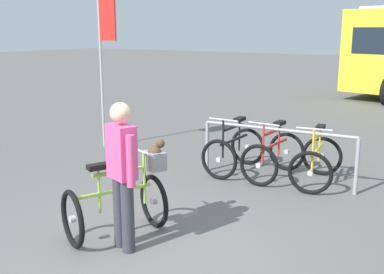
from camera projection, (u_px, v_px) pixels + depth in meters
ground_plane at (146, 255)px, 5.09m from camera, size 80.00×80.00×0.00m
bike_rack_rail at (277, 143)px, 7.38m from camera, size 2.51×0.20×0.88m
racked_bike_black at (234, 151)px, 7.98m from camera, size 0.67×1.10×0.97m
racked_bike_red at (273, 156)px, 7.64m from camera, size 0.71×1.14×0.97m
racked_bike_yellow at (317, 162)px, 7.31m from camera, size 0.81×1.19×0.97m
featured_bicycle at (124, 195)px, 5.51m from camera, size 1.05×1.26×1.09m
person_with_featured_bike at (122, 170)px, 5.03m from camera, size 0.50×0.30×1.64m
banner_flag at (105, 36)px, 9.20m from camera, size 0.45×0.05×3.20m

